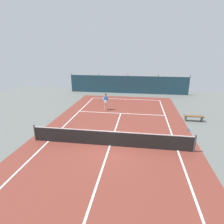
% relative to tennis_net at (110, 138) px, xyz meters
% --- Properties ---
extents(ground_plane, '(36.00, 36.00, 0.00)m').
position_rel_tennis_net_xyz_m(ground_plane, '(0.00, 0.00, -0.51)').
color(ground_plane, slate).
extents(court_surface, '(11.02, 26.60, 0.01)m').
position_rel_tennis_net_xyz_m(court_surface, '(0.00, 0.00, -0.51)').
color(court_surface, brown).
rests_on(court_surface, ground).
extents(tennis_net, '(10.12, 0.10, 1.10)m').
position_rel_tennis_net_xyz_m(tennis_net, '(0.00, 0.00, 0.00)').
color(tennis_net, black).
rests_on(tennis_net, ground).
extents(back_fence, '(16.30, 0.98, 2.70)m').
position_rel_tennis_net_xyz_m(back_fence, '(-0.00, 15.84, 0.16)').
color(back_fence, '#1E3D4C').
rests_on(back_fence, ground).
extents(tennis_player, '(0.79, 0.69, 1.64)m').
position_rel_tennis_net_xyz_m(tennis_player, '(-1.61, 7.30, 0.45)').
color(tennis_player, '#D8AD8C').
rests_on(tennis_player, ground).
extents(tennis_ball_near_player, '(0.07, 0.07, 0.07)m').
position_rel_tennis_net_xyz_m(tennis_ball_near_player, '(-3.60, 1.60, -0.48)').
color(tennis_ball_near_player, '#CCDB33').
rests_on(tennis_ball_near_player, ground).
extents(tennis_ball_midcourt, '(0.07, 0.07, 0.07)m').
position_rel_tennis_net_xyz_m(tennis_ball_midcourt, '(0.70, 6.51, -0.48)').
color(tennis_ball_midcourt, '#CCDB33').
rests_on(tennis_ball_midcourt, ground).
extents(tennis_ball_by_sideline, '(0.07, 0.07, 0.07)m').
position_rel_tennis_net_xyz_m(tennis_ball_by_sideline, '(-1.27, 11.93, -0.48)').
color(tennis_ball_by_sideline, '#CCDB33').
rests_on(tennis_ball_by_sideline, ground).
extents(parked_car, '(2.10, 4.24, 1.68)m').
position_rel_tennis_net_xyz_m(parked_car, '(-1.98, 18.02, 0.33)').
color(parked_car, navy).
rests_on(parked_car, ground).
extents(courtside_bench, '(1.60, 0.40, 0.49)m').
position_rel_tennis_net_xyz_m(courtside_bench, '(6.31, 5.30, -0.14)').
color(courtside_bench, brown).
rests_on(courtside_bench, ground).
extents(water_bottle, '(0.08, 0.08, 0.24)m').
position_rel_tennis_net_xyz_m(water_bottle, '(5.41, 3.10, -0.39)').
color(water_bottle, '#338CD8').
rests_on(water_bottle, ground).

